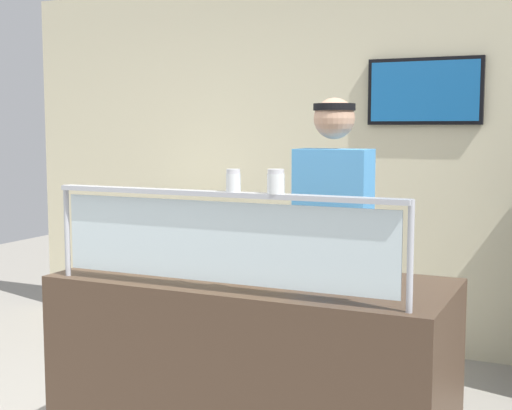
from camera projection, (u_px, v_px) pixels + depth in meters
The scene contains 10 objects.
shop_rear_unit at pixel (385, 163), 5.14m from camera, with size 6.13×0.13×2.70m.
serving_counter at pixel (253, 381), 3.22m from camera, with size 1.73×0.75×0.95m, color #4C3828.
sneeze_guard at pixel (219, 228), 2.86m from camera, with size 1.55×0.06×0.41m.
pizza_tray at pixel (270, 272), 3.21m from camera, with size 0.40×0.40×0.04m.
pizza_server at pixel (265, 267), 3.20m from camera, with size 0.07×0.28×0.01m, color #ADAFB7.
parmesan_shaker at pixel (233, 182), 2.81m from camera, with size 0.06×0.06×0.09m.
pepper_flake_shaker at pixel (276, 183), 2.73m from camera, with size 0.07×0.07×0.09m.
worker_figure at pixel (333, 245), 3.70m from camera, with size 0.41×0.50×1.76m.
prep_shelf at pixel (186, 283), 5.37m from camera, with size 0.70×0.55×0.90m, color #B7BABF.
pizza_box_stack at pixel (185, 215), 5.31m from camera, with size 0.43×0.43×0.14m.
Camera 1 is at (2.19, -2.45, 1.61)m, focal length 50.34 mm.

